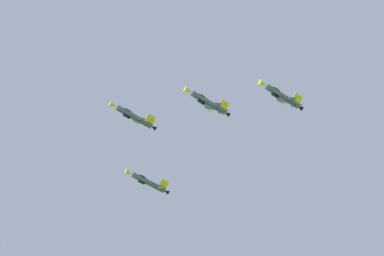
# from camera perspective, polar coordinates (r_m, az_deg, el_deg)

# --- Properties ---
(fighter_jet_lead) EXTENTS (14.47, 10.03, 7.29)m
(fighter_jet_lead) POSITION_cam_1_polar(r_m,az_deg,el_deg) (164.71, -6.10, 1.19)
(fighter_jet_lead) COLOR #4C5666
(fighter_jet_left_wing) EXTENTS (14.47, 10.12, 7.07)m
(fighter_jet_left_wing) POSITION_cam_1_polar(r_m,az_deg,el_deg) (160.75, 1.63, 2.68)
(fighter_jet_left_wing) COLOR #4C5666
(fighter_jet_right_wing) EXTENTS (14.47, 9.94, 7.51)m
(fighter_jet_right_wing) POSITION_cam_1_polar(r_m,az_deg,el_deg) (174.89, -4.62, -5.62)
(fighter_jet_right_wing) COLOR #4C5666
(fighter_jet_left_outer) EXTENTS (14.47, 9.87, 7.65)m
(fighter_jet_left_outer) POSITION_cam_1_polar(r_m,az_deg,el_deg) (160.07, 9.27, 3.33)
(fighter_jet_left_outer) COLOR #4C5666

